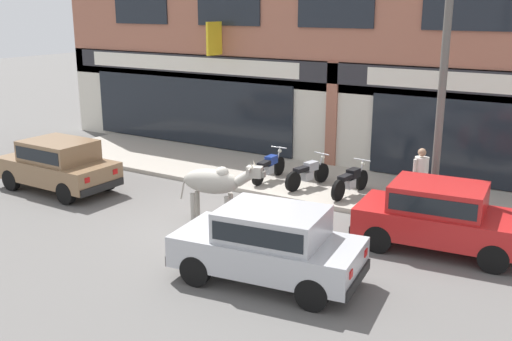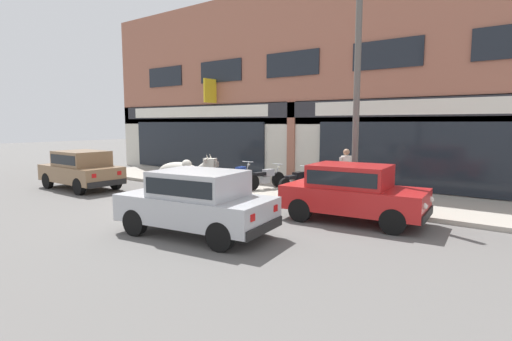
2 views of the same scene
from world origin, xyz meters
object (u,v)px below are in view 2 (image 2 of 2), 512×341
(car_2, at_px, (197,199))
(motorcycle_0, at_px, (239,175))
(car_0, at_px, (81,168))
(motorcycle_2, at_px, (296,181))
(utility_pole, at_px, (356,105))
(cow, at_px, (182,172))
(pedestrian, at_px, (346,169))
(car_1, at_px, (352,190))
(motorcycle_1, at_px, (266,178))

(car_2, bearing_deg, motorcycle_0, 120.92)
(car_0, bearing_deg, motorcycle_2, 26.46)
(car_2, distance_m, utility_pole, 5.44)
(cow, relative_size, pedestrian, 1.31)
(cow, xyz_separation_m, utility_pole, (4.49, 2.56, 2.01))
(cow, relative_size, motorcycle_2, 1.16)
(car_1, relative_size, motorcycle_1, 2.08)
(car_2, xyz_separation_m, pedestrian, (1.25, 5.17, 0.29))
(car_2, relative_size, pedestrian, 2.35)
(motorcycle_1, bearing_deg, car_2, -69.80)
(motorcycle_1, bearing_deg, motorcycle_2, -3.26)
(car_0, bearing_deg, utility_pole, 16.25)
(car_1, height_order, motorcycle_1, car_1)
(cow, relative_size, motorcycle_1, 1.17)
(car_2, distance_m, motorcycle_2, 5.51)
(motorcycle_1, xyz_separation_m, pedestrian, (3.28, -0.36, 0.60))
(car_1, distance_m, motorcycle_2, 3.72)
(car_2, height_order, pedestrian, pedestrian)
(car_0, bearing_deg, motorcycle_0, 38.26)
(car_1, bearing_deg, motorcycle_2, 143.69)
(car_0, height_order, car_1, same)
(utility_pole, bearing_deg, motorcycle_0, 170.30)
(car_2, xyz_separation_m, utility_pole, (1.74, 4.66, 2.20))
(motorcycle_2, bearing_deg, motorcycle_1, 176.74)
(motorcycle_2, distance_m, pedestrian, 2.06)
(motorcycle_0, distance_m, motorcycle_1, 1.27)
(motorcycle_2, height_order, utility_pole, utility_pole)
(cow, distance_m, pedestrian, 5.05)
(car_1, distance_m, utility_pole, 2.66)
(car_0, xyz_separation_m, pedestrian, (9.25, 3.34, 0.29))
(car_0, xyz_separation_m, utility_pole, (9.73, 2.84, 2.20))
(motorcycle_0, height_order, utility_pole, utility_pole)
(cow, distance_m, car_2, 3.47)
(car_0, distance_m, motorcycle_0, 5.98)
(cow, xyz_separation_m, motorcycle_2, (2.05, 3.36, -0.49))
(motorcycle_0, bearing_deg, car_1, -22.07)
(car_1, bearing_deg, motorcycle_1, 152.24)
(utility_pole, bearing_deg, cow, -150.29)
(car_0, bearing_deg, car_2, -12.86)
(car_2, xyz_separation_m, motorcycle_0, (-3.31, 5.52, -0.30))
(cow, relative_size, car_1, 0.56)
(motorcycle_2, relative_size, pedestrian, 1.13)
(cow, height_order, motorcycle_0, cow)
(car_1, relative_size, utility_pole, 0.64)
(cow, height_order, motorcycle_1, cow)
(cow, distance_m, car_1, 5.17)
(motorcycle_0, height_order, motorcycle_2, same)
(car_1, xyz_separation_m, pedestrian, (-1.03, 1.91, 0.29))
(motorcycle_0, bearing_deg, cow, -80.85)
(motorcycle_1, bearing_deg, motorcycle_0, -179.78)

